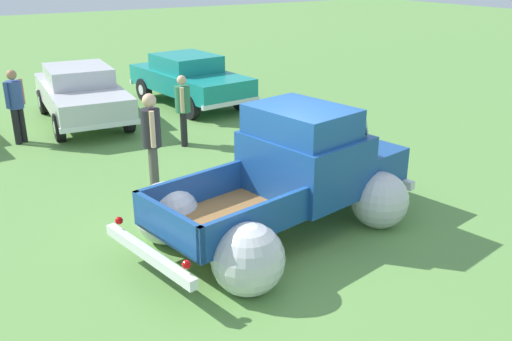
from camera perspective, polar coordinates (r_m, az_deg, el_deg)
name	(u,v)px	position (r m, az deg, el deg)	size (l,w,h in m)	color
ground_plane	(274,233)	(8.77, 1.85, -6.34)	(80.00, 80.00, 0.00)	#609347
vintage_pickup_truck	(293,181)	(8.71, 3.75, -1.11)	(4.88, 3.39, 1.96)	black
show_car_1	(81,92)	(15.18, -17.42, 7.63)	(2.17, 4.53, 1.43)	black
show_car_2	(189,78)	(16.39, -6.83, 9.35)	(2.24, 4.35, 1.43)	black
spectator_0	(152,137)	(9.98, -10.60, 3.35)	(0.41, 0.54, 1.85)	#4C4742
spectator_1	(183,106)	(12.68, -7.48, 6.52)	(0.45, 0.52, 1.60)	black
spectator_2	(16,102)	(13.81, -23.33, 6.44)	(0.49, 0.47, 1.70)	black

